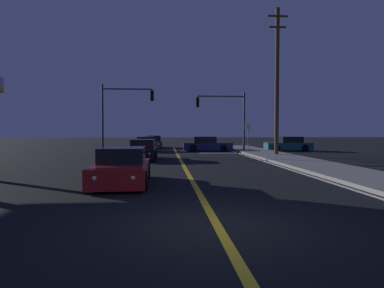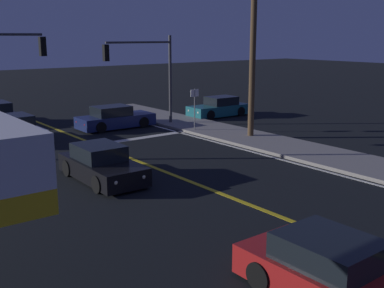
% 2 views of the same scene
% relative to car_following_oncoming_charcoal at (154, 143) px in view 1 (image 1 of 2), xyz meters
% --- Properties ---
extents(ground_plane, '(160.00, 160.00, 0.00)m').
position_rel_car_following_oncoming_charcoal_xyz_m(ground_plane, '(2.16, -31.16, -0.58)').
color(ground_plane, black).
extents(sidewalk_right, '(3.20, 42.30, 0.15)m').
position_rel_car_following_oncoming_charcoal_xyz_m(sidewalk_right, '(9.20, -19.41, -0.51)').
color(sidewalk_right, gray).
rests_on(sidewalk_right, ground).
extents(lane_line_center, '(0.20, 39.95, 0.01)m').
position_rel_car_following_oncoming_charcoal_xyz_m(lane_line_center, '(2.16, -19.41, -0.58)').
color(lane_line_center, gold).
rests_on(lane_line_center, ground).
extents(lane_line_edge_right, '(0.16, 39.95, 0.01)m').
position_rel_car_following_oncoming_charcoal_xyz_m(lane_line_edge_right, '(7.35, -19.41, -0.58)').
color(lane_line_edge_right, silver).
rests_on(lane_line_edge_right, ground).
extents(stop_bar, '(5.44, 0.50, 0.01)m').
position_rel_car_following_oncoming_charcoal_xyz_m(stop_bar, '(4.88, -9.16, -0.58)').
color(stop_bar, silver).
rests_on(stop_bar, ground).
extents(car_following_oncoming_charcoal, '(1.83, 4.64, 1.34)m').
position_rel_car_following_oncoming_charcoal_xyz_m(car_following_oncoming_charcoal, '(0.00, 0.00, 0.00)').
color(car_following_oncoming_charcoal, '#2D2D33').
rests_on(car_following_oncoming_charcoal, ground).
extents(car_distant_tail_navy, '(4.59, 1.95, 1.34)m').
position_rel_car_following_oncoming_charcoal_xyz_m(car_distant_tail_navy, '(5.11, -5.78, 0.00)').
color(car_distant_tail_navy, navy).
rests_on(car_distant_tail_navy, ground).
extents(car_far_approaching_white, '(1.87, 4.27, 1.34)m').
position_rel_car_following_oncoming_charcoal_xyz_m(car_far_approaching_white, '(-0.62, -5.75, -0.00)').
color(car_far_approaching_white, silver).
rests_on(car_far_approaching_white, ground).
extents(car_mid_block_black, '(1.90, 4.27, 1.34)m').
position_rel_car_following_oncoming_charcoal_xyz_m(car_mid_block_black, '(-0.35, -14.74, -0.00)').
color(car_mid_block_black, black).
rests_on(car_mid_block_black, ground).
extents(car_parked_curb_teal, '(4.33, 1.90, 1.34)m').
position_rel_car_following_oncoming_charcoal_xyz_m(car_parked_curb_teal, '(12.81, -6.32, -0.00)').
color(car_parked_curb_teal, '#195960').
rests_on(car_parked_curb_teal, ground).
extents(car_side_waiting_red, '(2.00, 4.35, 1.34)m').
position_rel_car_following_oncoming_charcoal_xyz_m(car_side_waiting_red, '(-0.49, -25.37, 0.00)').
color(car_side_waiting_red, maroon).
rests_on(car_side_waiting_red, ground).
extents(traffic_signal_near_right, '(4.50, 0.28, 5.41)m').
position_rel_car_following_oncoming_charcoal_xyz_m(traffic_signal_near_right, '(6.72, -6.86, 3.07)').
color(traffic_signal_near_right, '#38383D').
rests_on(traffic_signal_near_right, ground).
extents(traffic_signal_far_left, '(4.41, 0.28, 5.83)m').
position_rel_car_following_oncoming_charcoal_xyz_m(traffic_signal_far_left, '(-2.50, -8.26, 3.34)').
color(traffic_signal_far_left, '#38383D').
rests_on(traffic_signal_far_left, ground).
extents(utility_pole_right, '(1.55, 0.32, 10.99)m').
position_rel_car_following_oncoming_charcoal_xyz_m(utility_pole_right, '(9.50, -12.75, 5.08)').
color(utility_pole_right, '#4C3823').
rests_on(utility_pole_right, ground).
extents(street_sign_corner, '(0.56, 0.06, 2.49)m').
position_rel_car_following_oncoming_charcoal_xyz_m(street_sign_corner, '(8.10, -9.66, 1.09)').
color(street_sign_corner, slate).
rests_on(street_sign_corner, ground).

